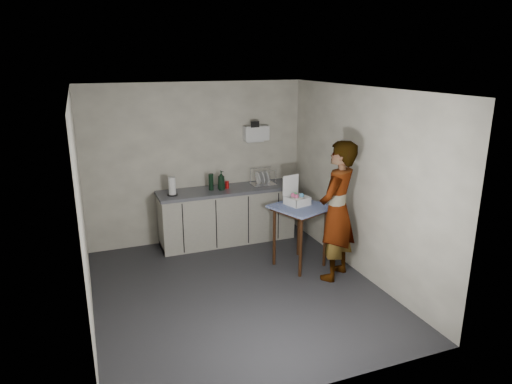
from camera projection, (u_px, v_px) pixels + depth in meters
name	position (u px, v px, depth m)	size (l,w,h in m)	color
ground	(238.00, 291.00, 6.01)	(4.00, 4.00, 0.00)	#26252A
wall_back	(197.00, 163.00, 7.42)	(3.60, 0.02, 2.60)	#AFA999
wall_right	(360.00, 183.00, 6.26)	(0.02, 4.00, 2.60)	#AFA999
wall_left	(83.00, 214.00, 5.02)	(0.02, 4.00, 2.60)	#AFA999
ceiling	(235.00, 90.00, 5.27)	(3.60, 4.00, 0.01)	silver
kitchen_counter	(227.00, 217.00, 7.55)	(2.24, 0.62, 0.91)	black
wall_shelf	(256.00, 133.00, 7.58)	(0.42, 0.18, 0.37)	white
side_table	(300.00, 214.00, 6.54)	(0.91, 0.91, 0.92)	#3A1B0D
standing_man	(337.00, 211.00, 6.15)	(0.70, 0.46, 1.93)	#B2A593
soap_bottle	(221.00, 180.00, 7.30)	(0.12, 0.12, 0.31)	black
soda_can	(227.00, 185.00, 7.42)	(0.06, 0.06, 0.12)	red
dark_bottle	(211.00, 182.00, 7.30)	(0.08, 0.08, 0.27)	black
paper_towel	(172.00, 187.00, 7.02)	(0.16, 0.16, 0.29)	black
dish_rack	(263.00, 181.00, 7.62)	(0.39, 0.29, 0.27)	white
bakery_box	(296.00, 198.00, 6.56)	(0.36, 0.37, 0.41)	white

